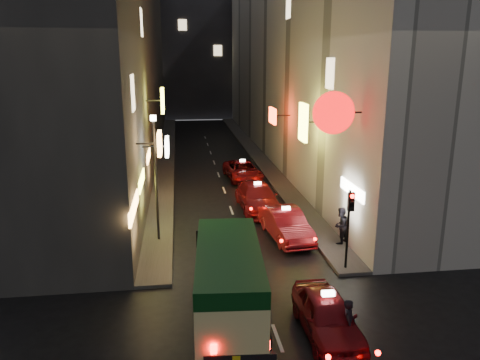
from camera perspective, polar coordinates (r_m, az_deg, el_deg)
name	(u,v)px	position (r m, az deg, el deg)	size (l,w,h in m)	color
building_left	(119,58)	(43.67, -14.52, 14.24)	(7.41, 52.32, 18.00)	#3C3A36
building_right	(297,58)	(44.76, 6.96, 14.59)	(8.21, 52.00, 18.00)	beige
building_far	(196,44)	(75.48, -5.44, 16.16)	(30.00, 10.00, 22.00)	#333438
sidewalk_left	(166,156)	(44.32, -8.97, 2.89)	(1.50, 52.00, 0.15)	#4A4745
sidewalk_right	(256,154)	(44.89, 1.96, 3.22)	(1.50, 52.00, 0.15)	#4A4745
minibus	(229,275)	(16.57, -1.40, -11.50)	(2.64, 6.39, 2.69)	#EAE992
taxi_near	(327,312)	(16.38, 10.59, -15.54)	(2.16, 5.22, 1.83)	maroon
taxi_second	(286,222)	(24.06, 5.60, -5.09)	(2.95, 5.84, 1.95)	maroon
taxi_third	(258,195)	(28.40, 2.16, -1.85)	(2.57, 5.88, 2.02)	maroon
taxi_far	(243,169)	(35.49, 0.32, 1.34)	(2.56, 5.26, 1.79)	maroon
pedestrian_crossing	(349,320)	(15.92, 13.13, -16.29)	(0.60, 0.39, 1.83)	black
pedestrian_sidewalk	(341,223)	(23.41, 12.17, -5.17)	(0.78, 0.49, 2.07)	black
traffic_light	(350,213)	(20.21, 13.25, -3.94)	(0.26, 0.43, 3.50)	black
lamp_post	(156,170)	(23.04, -10.25, 1.20)	(0.28, 0.28, 6.22)	black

